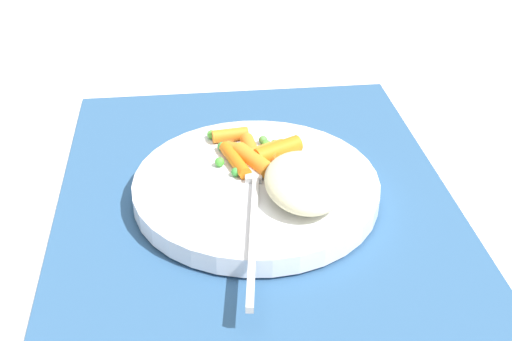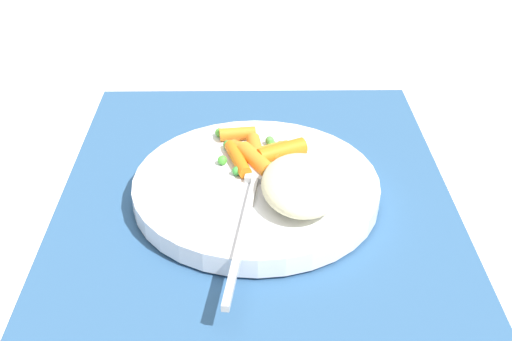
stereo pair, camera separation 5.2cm
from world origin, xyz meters
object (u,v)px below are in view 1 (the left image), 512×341
Objects in this scene: plate at (256,188)px; rice_mound at (304,182)px; fork at (255,206)px; carrot_portion at (256,152)px.

plate is 0.06m from rice_mound.
rice_mound is at bearing -73.95° from fork.
plate is 2.62× the size of carrot_portion.
rice_mound is (-0.03, -0.04, 0.03)m from plate.
fork is (-0.01, 0.05, -0.01)m from rice_mound.
rice_mound is at bearing -129.19° from plate.
plate is 0.04m from carrot_portion.
carrot_portion is (0.04, -0.00, 0.02)m from plate.
rice_mound is 1.07× the size of carrot_portion.
carrot_portion is (0.07, 0.04, -0.01)m from rice_mound.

